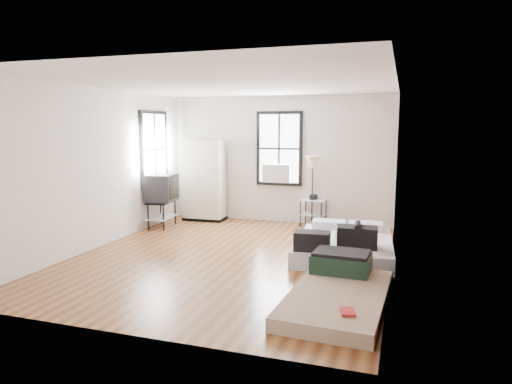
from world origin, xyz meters
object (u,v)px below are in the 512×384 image
(mattress_bare, at_px, (339,289))
(floor_lamp, at_px, (313,167))
(wardrobe, at_px, (204,181))
(side_table, at_px, (313,205))
(mattress_main, at_px, (344,245))
(tv_stand, at_px, (162,189))

(mattress_bare, distance_m, floor_lamp, 4.29)
(wardrobe, bearing_deg, side_table, -0.58)
(floor_lamp, bearing_deg, mattress_main, -64.99)
(mattress_main, relative_size, wardrobe, 1.20)
(side_table, bearing_deg, mattress_bare, -74.78)
(side_table, bearing_deg, tv_stand, -160.37)
(mattress_main, bearing_deg, side_table, 109.99)
(mattress_main, distance_m, floor_lamp, 2.46)
(wardrobe, distance_m, floor_lamp, 2.53)
(side_table, relative_size, tv_stand, 0.61)
(tv_stand, bearing_deg, mattress_main, -21.28)
(wardrobe, xyz_separation_m, floor_lamp, (2.50, -0.00, 0.39))
(side_table, bearing_deg, mattress_main, -66.13)
(tv_stand, bearing_deg, mattress_bare, -42.96)
(side_table, height_order, floor_lamp, floor_lamp)
(wardrobe, xyz_separation_m, tv_stand, (-0.53, -1.02, -0.09))
(side_table, xyz_separation_m, tv_stand, (-3.05, -1.09, 0.35))
(mattress_bare, xyz_separation_m, floor_lamp, (-1.12, 3.98, 1.16))
(side_table, distance_m, tv_stand, 3.25)
(mattress_main, xyz_separation_m, side_table, (-0.91, 2.07, 0.28))
(floor_lamp, xyz_separation_m, tv_stand, (-3.03, -1.01, -0.48))
(floor_lamp, bearing_deg, tv_stand, -161.50)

